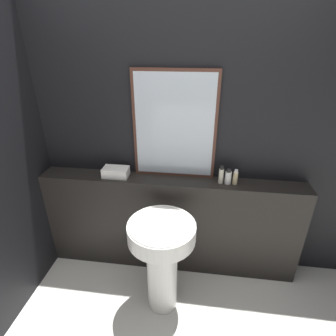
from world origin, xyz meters
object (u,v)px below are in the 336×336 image
conditioner_bottle (228,177)px  shampoo_bottle (221,175)px  mirror (174,126)px  towel_stack (116,172)px  lotion_bottle (235,177)px  pedestal_sink (162,253)px

conditioner_bottle → shampoo_bottle: bearing=-180.0°
mirror → shampoo_bottle: 0.57m
towel_stack → shampoo_bottle: size_ratio=1.41×
lotion_bottle → towel_stack: bearing=180.0°
mirror → conditioner_bottle: bearing=-11.0°
lotion_bottle → conditioner_bottle: bearing=180.0°
mirror → shampoo_bottle: bearing=-12.6°
towel_stack → mirror: bearing=10.2°
towel_stack → shampoo_bottle: 0.92m
pedestal_sink → shampoo_bottle: size_ratio=5.35×
mirror → conditioner_bottle: mirror is taller
towel_stack → lotion_bottle: lotion_bottle is taller
shampoo_bottle → lotion_bottle: size_ratio=1.19×
mirror → towel_stack: bearing=-169.8°
mirror → lotion_bottle: size_ratio=6.79×
towel_stack → lotion_bottle: bearing=-0.0°
towel_stack → lotion_bottle: (1.04, -0.00, 0.02)m
pedestal_sink → conditioner_bottle: (0.49, 0.47, 0.46)m
pedestal_sink → conditioner_bottle: 0.82m
mirror → shampoo_bottle: (0.41, -0.09, -0.38)m
towel_stack → lotion_bottle: size_ratio=1.68×
pedestal_sink → mirror: (0.03, 0.56, 0.85)m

